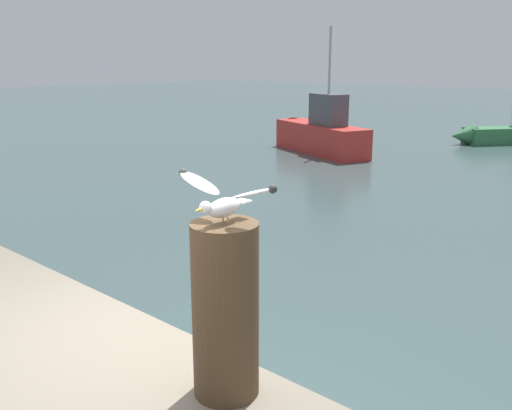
{
  "coord_description": "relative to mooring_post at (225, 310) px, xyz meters",
  "views": [
    {
      "loc": [
        2.87,
        -2.32,
        2.99
      ],
      "look_at": [
        0.87,
        -0.07,
        2.21
      ],
      "focal_mm": 39.62,
      "sensor_mm": 36.0,
      "label": 1
    }
  ],
  "objects": [
    {
      "name": "boat_green",
      "position": [
        -4.88,
        19.5,
        -1.23
      ],
      "size": [
        3.28,
        3.85,
        3.82
      ],
      "color": "#2D6B3D",
      "rests_on": "ground_plane"
    },
    {
      "name": "boat_red",
      "position": [
        -8.98,
        13.34,
        -1.04
      ],
      "size": [
        4.86,
        2.72,
        3.99
      ],
      "color": "#B72D28",
      "rests_on": "ground_plane"
    },
    {
      "name": "seagull",
      "position": [
        0.0,
        -0.0,
        0.62
      ],
      "size": [
        0.67,
        0.39,
        0.25
      ],
      "color": "tan",
      "rests_on": "mooring_post"
    },
    {
      "name": "mooring_post",
      "position": [
        0.0,
        0.0,
        0.0
      ],
      "size": [
        0.37,
        0.37,
        0.99
      ],
      "primitive_type": "cylinder",
      "color": "#4C3823",
      "rests_on": "harbor_quay"
    }
  ]
}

